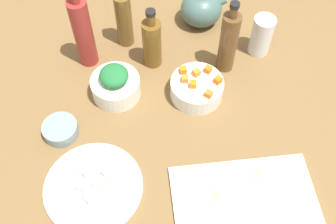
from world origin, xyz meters
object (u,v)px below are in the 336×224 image
Objects in this scene: plate_tofu at (94,187)px; bowl_small_side at (61,130)px; bottle_1 at (228,42)px; bottle_2 at (153,42)px; teapot at (201,9)px; bottle_0 at (83,32)px; bottle_3 at (124,19)px; bowl_greens at (116,87)px; bowl_carrots at (197,88)px; drinking_glass_0 at (261,36)px; cutting_board at (244,199)px.

bowl_small_side is at bearing 110.74° from plate_tofu.
bottle_1 is (49.25, 13.62, 8.69)cm from bowl_small_side.
bottle_2 is (-20.29, 6.15, -2.10)cm from bottle_1.
plate_tofu is 1.64× the size of teapot.
bottle_0 is 1.32× the size of bottle_2.
teapot reaches higher than plate_tofu.
plate_tofu is at bearing -108.02° from bottle_3.
teapot is at bearing 51.73° from plate_tofu.
bowl_small_side is at bearing -145.70° from bottle_2.
teapot is at bearing 96.56° from bottle_1.
bottle_0 is 19.88cm from bottle_2.
plate_tofu is 29.51cm from bowl_greens.
plate_tofu is 18.89cm from bowl_small_side.
bottle_0 reaches higher than bottle_2.
bowl_greens reaches higher than bowl_carrots.
bottle_2 is at bearing 176.21° from drinking_glass_0.
bowl_small_side is 0.63× the size of teapot.
bowl_carrots is (31.73, 22.71, 2.22)cm from plate_tofu.
drinking_glass_0 is at bearing 16.08° from bowl_small_side.
bowl_small_side is 57.79cm from teapot.
teapot is (46.97, 33.45, 3.77)cm from bowl_small_side.
bowl_greens is at bearing -65.75° from bottle_0.
teapot is at bearing 37.20° from bowl_greens.
bottle_1 is (7.23, 41.77, 9.96)cm from cutting_board.
bottle_0 is at bearing 166.55° from bottle_2.
bowl_carrots reaches higher than plate_tofu.
bottle_1 is 1.06× the size of bottle_3.
bottle_1 reaches higher than bowl_small_side.
cutting_board is 1.43× the size of bottle_1.
bowl_greens is 0.51× the size of bottle_0.
bottle_0 is (3.25, 41.95, 11.19)cm from plate_tofu.
bottle_1 is at bearing 5.98° from bowl_greens.
bottle_0 is at bearing 172.56° from drinking_glass_0.
bowl_greens is 17.83cm from bottle_0.
bottle_2 is (-13.06, 47.92, 7.87)cm from cutting_board.
drinking_glass_0 reaches higher than cutting_board.
bottle_0 is 2.09× the size of drinking_glass_0.
bowl_carrots is at bearing -141.79° from bottle_1.
drinking_glass_0 is at bearing -3.79° from bottle_2.
bottle_3 reaches higher than teapot.
cutting_board is at bearing -16.58° from plate_tofu.
bottle_2 is at bearing 34.30° from bowl_small_side.
teapot is at bearing 73.20° from bowl_carrots.
bottle_2 is at bearing 37.15° from bowl_greens.
bowl_greens is 22.69cm from bowl_carrots.
teapot reaches higher than bowl_small_side.
bowl_carrots is 26.22cm from drinking_glass_0.
bowl_greens is 1.47× the size of bowl_small_side.
bowl_small_side is at bearing -164.55° from bottle_1.
drinking_glass_0 reaches higher than plate_tofu.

